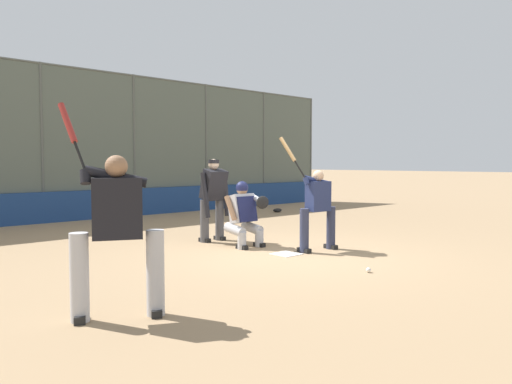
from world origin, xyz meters
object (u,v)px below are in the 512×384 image
object	(u,v)px
catcher_behind_plate	(245,213)
spare_bat_near_backstop	(244,217)
spare_bat_by_padding	(120,226)
umpire_home	(213,197)
batter_at_plate	(317,207)
batter_on_deck	(117,230)
fielding_glove_on_dirt	(277,210)
baseball_loose	(368,270)

from	to	relation	value
catcher_behind_plate	spare_bat_near_backstop	bearing A→B (deg)	-128.92
spare_bat_by_padding	umpire_home	bearing A→B (deg)	-175.97
batter_at_plate	spare_bat_near_backstop	world-z (taller)	batter_at_plate
batter_on_deck	fielding_glove_on_dirt	distance (m)	11.31
fielding_glove_on_dirt	umpire_home	bearing A→B (deg)	32.04
batter_on_deck	batter_at_plate	bearing A→B (deg)	-139.18
batter_on_deck	fielding_glove_on_dirt	size ratio (longest dim) A/B	6.67
batter_at_plate	baseball_loose	distance (m)	2.05
spare_bat_by_padding	catcher_behind_plate	bearing A→B (deg)	-176.90
spare_bat_by_padding	baseball_loose	bearing A→B (deg)	179.79
batter_at_plate	umpire_home	size ratio (longest dim) A/B	1.24
batter_at_plate	catcher_behind_plate	world-z (taller)	batter_at_plate
batter_at_plate	spare_bat_by_padding	xyz separation A→B (m)	(1.03, -5.49, -0.77)
batter_at_plate	spare_bat_near_backstop	distance (m)	5.56
catcher_behind_plate	spare_bat_near_backstop	size ratio (longest dim) A/B	1.53
catcher_behind_plate	umpire_home	world-z (taller)	umpire_home
fielding_glove_on_dirt	catcher_behind_plate	bearing A→B (deg)	38.88
umpire_home	baseball_loose	xyz separation A→B (m)	(0.16, 3.85, -0.87)
spare_bat_near_backstop	fielding_glove_on_dirt	xyz separation A→B (m)	(-2.01, -0.58, 0.03)
batter_at_plate	fielding_glove_on_dirt	size ratio (longest dim) A/B	6.17
umpire_home	fielding_glove_on_dirt	distance (m)	6.27
umpire_home	spare_bat_near_backstop	world-z (taller)	umpire_home
batter_on_deck	catcher_behind_plate	bearing A→B (deg)	-121.91
spare_bat_near_backstop	batter_at_plate	bearing A→B (deg)	38.74
spare_bat_near_backstop	fielding_glove_on_dirt	bearing A→B (deg)	172.49
batter_at_plate	umpire_home	distance (m)	2.27
batter_at_plate	umpire_home	bearing A→B (deg)	-64.63
fielding_glove_on_dirt	baseball_loose	world-z (taller)	fielding_glove_on_dirt
umpire_home	baseball_loose	size ratio (longest dim) A/B	22.79
umpire_home	batter_at_plate	bearing A→B (deg)	107.69
batter_at_plate	baseball_loose	size ratio (longest dim) A/B	28.21
batter_at_plate	spare_bat_near_backstop	size ratio (longest dim) A/B	2.53
batter_at_plate	spare_bat_by_padding	size ratio (longest dim) A/B	2.51
catcher_behind_plate	spare_bat_by_padding	xyz separation A→B (m)	(0.35, -4.26, -0.62)
umpire_home	fielding_glove_on_dirt	size ratio (longest dim) A/B	4.99
catcher_behind_plate	spare_bat_by_padding	size ratio (longest dim) A/B	1.51
catcher_behind_plate	batter_at_plate	bearing A→B (deg)	121.65
spare_bat_by_padding	fielding_glove_on_dirt	world-z (taller)	fielding_glove_on_dirt
catcher_behind_plate	umpire_home	bearing A→B (deg)	-86.06
batter_at_plate	catcher_behind_plate	bearing A→B (deg)	-53.62
spare_bat_near_backstop	baseball_loose	bearing A→B (deg)	38.93
batter_at_plate	spare_bat_near_backstop	xyz separation A→B (m)	(-2.56, -4.88, -0.77)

